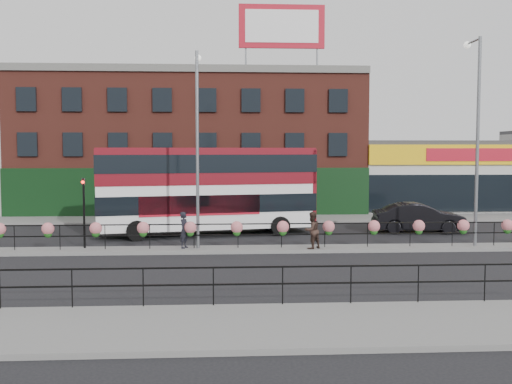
{
  "coord_description": "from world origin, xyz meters",
  "views": [
    {
      "loc": [
        -1.77,
        -27.09,
        4.61
      ],
      "look_at": [
        0.0,
        3.0,
        2.5
      ],
      "focal_mm": 42.0,
      "sensor_mm": 36.0,
      "label": 1
    }
  ],
  "objects": [
    {
      "name": "brick_building",
      "position": [
        -4.0,
        19.96,
        5.13
      ],
      "size": [
        25.0,
        12.21,
        10.3
      ],
      "color": "brown",
      "rests_on": "ground"
    },
    {
      "name": "yellow_line_outer",
      "position": [
        0.0,
        -9.88,
        0.01
      ],
      "size": [
        60.0,
        0.1,
        0.01
      ],
      "primitive_type": "cube",
      "color": "gold",
      "rests_on": "ground"
    },
    {
      "name": "pedestrian_b",
      "position": [
        2.34,
        -0.42,
        0.99
      ],
      "size": [
        1.4,
        1.38,
        1.68
      ],
      "primitive_type": "imported",
      "rotation": [
        0.0,
        0.0,
        3.72
      ],
      "color": "#37251F",
      "rests_on": "median"
    },
    {
      "name": "pedestrian_a",
      "position": [
        -3.44,
        0.09,
        0.98
      ],
      "size": [
        0.87,
        0.81,
        1.66
      ],
      "primitive_type": "imported",
      "rotation": [
        0.0,
        0.0,
        1.2
      ],
      "color": "black",
      "rests_on": "median"
    },
    {
      "name": "median",
      "position": [
        0.0,
        0.0,
        0.07
      ],
      "size": [
        60.0,
        1.6,
        0.15
      ],
      "primitive_type": "cube",
      "color": "slate",
      "rests_on": "ground"
    },
    {
      "name": "billboard",
      "position": [
        2.5,
        14.99,
        13.18
      ],
      "size": [
        6.0,
        0.29,
        4.4
      ],
      "color": "red",
      "rests_on": "brick_building"
    },
    {
      "name": "south_railing",
      "position": [
        -2.0,
        -10.1,
        0.96
      ],
      "size": [
        20.04,
        0.05,
        1.12
      ],
      "color": "black",
      "rests_on": "south_pavement"
    },
    {
      "name": "traffic_light_median",
      "position": [
        -8.0,
        0.39,
        2.47
      ],
      "size": [
        0.15,
        0.28,
        3.65
      ],
      "color": "black",
      "rests_on": "median"
    },
    {
      "name": "ground",
      "position": [
        0.0,
        0.0,
        0.0
      ],
      "size": [
        120.0,
        120.0,
        0.0
      ],
      "primitive_type": "plane",
      "color": "black",
      "rests_on": "ground"
    },
    {
      "name": "lamp_column_west",
      "position": [
        -2.83,
        0.35,
        5.45
      ],
      "size": [
        0.32,
        1.57,
        8.94
      ],
      "color": "slate",
      "rests_on": "median"
    },
    {
      "name": "median_railing",
      "position": [
        0.0,
        0.0,
        1.05
      ],
      "size": [
        30.04,
        0.56,
        1.23
      ],
      "color": "black",
      "rests_on": "median"
    },
    {
      "name": "car",
      "position": [
        9.29,
        5.61,
        0.83
      ],
      "size": [
        2.67,
        5.37,
        1.67
      ],
      "primitive_type": "imported",
      "rotation": [
        0.0,
        0.0,
        1.48
      ],
      "color": "black",
      "rests_on": "ground"
    },
    {
      "name": "north_pavement",
      "position": [
        0.0,
        12.0,
        0.07
      ],
      "size": [
        60.0,
        4.0,
        0.15
      ],
      "primitive_type": "cube",
      "color": "slate",
      "rests_on": "ground"
    },
    {
      "name": "supermarket",
      "position": [
        16.0,
        19.9,
        2.65
      ],
      "size": [
        15.0,
        12.25,
        5.3
      ],
      "color": "silver",
      "rests_on": "ground"
    },
    {
      "name": "double_decker_bus",
      "position": [
        -2.52,
        5.35,
        2.91
      ],
      "size": [
        12.01,
        4.92,
        4.74
      ],
      "color": "white",
      "rests_on": "ground"
    },
    {
      "name": "south_pavement",
      "position": [
        0.0,
        -12.0,
        0.07
      ],
      "size": [
        60.0,
        4.0,
        0.15
      ],
      "primitive_type": "cube",
      "color": "slate",
      "rests_on": "ground"
    },
    {
      "name": "yellow_line_inner",
      "position": [
        0.0,
        -9.7,
        0.01
      ],
      "size": [
        60.0,
        0.1,
        0.01
      ],
      "primitive_type": "cube",
      "color": "gold",
      "rests_on": "ground"
    },
    {
      "name": "lamp_column_east",
      "position": [
        10.12,
        0.3,
        5.89
      ],
      "size": [
        0.35,
        1.7,
        9.69
      ],
      "color": "slate",
      "rests_on": "median"
    }
  ]
}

